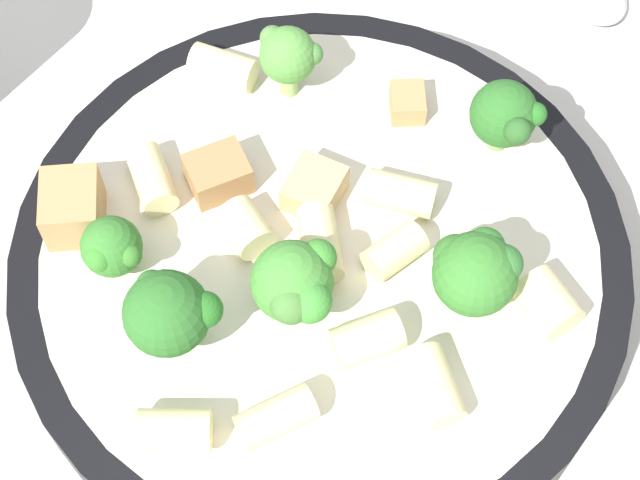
{
  "coord_description": "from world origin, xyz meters",
  "views": [
    {
      "loc": [
        -0.12,
        -0.16,
        0.4
      ],
      "look_at": [
        0.0,
        0.0,
        0.04
      ],
      "focal_mm": 60.0,
      "sensor_mm": 36.0,
      "label": 1
    }
  ],
  "objects_px": {
    "chicken_chunk_3": "(218,174)",
    "chicken_chunk_0": "(314,189)",
    "broccoli_floret_0": "(289,55)",
    "broccoli_floret_2": "(295,284)",
    "broccoli_floret_4": "(511,121)",
    "spoon": "(609,17)",
    "rigatoni_1": "(326,251)",
    "chicken_chunk_1": "(73,208)",
    "broccoli_floret_5": "(171,315)",
    "rigatoni_4": "(276,417)",
    "broccoli_floret_1": "(476,270)",
    "rigatoni_8": "(406,200)",
    "rigatoni_9": "(223,67)",
    "broccoli_floret_3": "(112,249)",
    "rigatoni_3": "(395,251)",
    "rigatoni_2": "(367,339)",
    "rigatoni_0": "(437,384)",
    "chicken_chunk_2": "(407,103)",
    "rigatoni_6": "(152,179)",
    "pasta_bowl": "(320,268)",
    "rigatoni_5": "(246,228)",
    "rigatoni_10": "(175,430)"
  },
  "relations": [
    {
      "from": "broccoli_floret_0",
      "to": "broccoli_floret_2",
      "type": "xyz_separation_m",
      "value": [
        -0.06,
        -0.09,
        -0.0
      ]
    },
    {
      "from": "broccoli_floret_3",
      "to": "spoon",
      "type": "bearing_deg",
      "value": -0.35
    },
    {
      "from": "rigatoni_0",
      "to": "rigatoni_10",
      "type": "height_order",
      "value": "same"
    },
    {
      "from": "broccoli_floret_1",
      "to": "chicken_chunk_3",
      "type": "height_order",
      "value": "broccoli_floret_1"
    },
    {
      "from": "broccoli_floret_2",
      "to": "rigatoni_4",
      "type": "height_order",
      "value": "broccoli_floret_2"
    },
    {
      "from": "chicken_chunk_3",
      "to": "broccoli_floret_1",
      "type": "bearing_deg",
      "value": -63.91
    },
    {
      "from": "rigatoni_2",
      "to": "chicken_chunk_0",
      "type": "xyz_separation_m",
      "value": [
        0.02,
        0.07,
        -0.0
      ]
    },
    {
      "from": "broccoli_floret_5",
      "to": "chicken_chunk_2",
      "type": "height_order",
      "value": "broccoli_floret_5"
    },
    {
      "from": "broccoli_floret_1",
      "to": "rigatoni_2",
      "type": "xyz_separation_m",
      "value": [
        -0.04,
        0.01,
        -0.02
      ]
    },
    {
      "from": "broccoli_floret_5",
      "to": "rigatoni_10",
      "type": "relative_size",
      "value": 1.58
    },
    {
      "from": "broccoli_floret_3",
      "to": "rigatoni_0",
      "type": "relative_size",
      "value": 0.99
    },
    {
      "from": "broccoli_floret_5",
      "to": "rigatoni_4",
      "type": "distance_m",
      "value": 0.05
    },
    {
      "from": "broccoli_floret_5",
      "to": "rigatoni_9",
      "type": "xyz_separation_m",
      "value": [
        0.08,
        0.1,
        -0.02
      ]
    },
    {
      "from": "broccoli_floret_0",
      "to": "rigatoni_9",
      "type": "relative_size",
      "value": 1.28
    },
    {
      "from": "broccoli_floret_4",
      "to": "spoon",
      "type": "bearing_deg",
      "value": 21.45
    },
    {
      "from": "rigatoni_8",
      "to": "rigatoni_10",
      "type": "distance_m",
      "value": 0.13
    },
    {
      "from": "broccoli_floret_5",
      "to": "rigatoni_9",
      "type": "relative_size",
      "value": 1.48
    },
    {
      "from": "broccoli_floret_2",
      "to": "chicken_chunk_2",
      "type": "xyz_separation_m",
      "value": [
        0.09,
        0.05,
        -0.01
      ]
    },
    {
      "from": "broccoli_floret_5",
      "to": "rigatoni_0",
      "type": "height_order",
      "value": "broccoli_floret_5"
    },
    {
      "from": "broccoli_floret_0",
      "to": "rigatoni_0",
      "type": "xyz_separation_m",
      "value": [
        -0.03,
        -0.14,
        -0.02
      ]
    },
    {
      "from": "broccoli_floret_3",
      "to": "rigatoni_3",
      "type": "relative_size",
      "value": 1.17
    },
    {
      "from": "broccoli_floret_3",
      "to": "spoon",
      "type": "relative_size",
      "value": 0.16
    },
    {
      "from": "rigatoni_3",
      "to": "rigatoni_8",
      "type": "bearing_deg",
      "value": 41.69
    },
    {
      "from": "broccoli_floret_0",
      "to": "rigatoni_6",
      "type": "xyz_separation_m",
      "value": [
        -0.07,
        -0.01,
        -0.02
      ]
    },
    {
      "from": "rigatoni_0",
      "to": "rigatoni_3",
      "type": "distance_m",
      "value": 0.06
    },
    {
      "from": "broccoli_floret_0",
      "to": "chicken_chunk_3",
      "type": "relative_size",
      "value": 1.51
    },
    {
      "from": "rigatoni_8",
      "to": "chicken_chunk_3",
      "type": "bearing_deg",
      "value": 135.62
    },
    {
      "from": "chicken_chunk_0",
      "to": "chicken_chunk_3",
      "type": "relative_size",
      "value": 0.97
    },
    {
      "from": "chicken_chunk_1",
      "to": "chicken_chunk_2",
      "type": "relative_size",
      "value": 1.57
    },
    {
      "from": "rigatoni_8",
      "to": "rigatoni_9",
      "type": "xyz_separation_m",
      "value": [
        -0.02,
        0.1,
        -0.0
      ]
    },
    {
      "from": "rigatoni_3",
      "to": "rigatoni_5",
      "type": "height_order",
      "value": "rigatoni_5"
    },
    {
      "from": "chicken_chunk_0",
      "to": "chicken_chunk_2",
      "type": "xyz_separation_m",
      "value": [
        0.06,
        0.01,
        -0.0
      ]
    },
    {
      "from": "broccoli_floret_0",
      "to": "broccoli_floret_2",
      "type": "bearing_deg",
      "value": -123.06
    },
    {
      "from": "chicken_chunk_1",
      "to": "rigatoni_4",
      "type": "bearing_deg",
      "value": -81.36
    },
    {
      "from": "pasta_bowl",
      "to": "rigatoni_1",
      "type": "distance_m",
      "value": 0.02
    },
    {
      "from": "broccoli_floret_2",
      "to": "chicken_chunk_1",
      "type": "xyz_separation_m",
      "value": [
        -0.05,
        0.08,
        -0.01
      ]
    },
    {
      "from": "rigatoni_1",
      "to": "rigatoni_9",
      "type": "bearing_deg",
      "value": 80.93
    },
    {
      "from": "rigatoni_6",
      "to": "spoon",
      "type": "height_order",
      "value": "rigatoni_6"
    },
    {
      "from": "chicken_chunk_3",
      "to": "rigatoni_5",
      "type": "bearing_deg",
      "value": -99.76
    },
    {
      "from": "rigatoni_6",
      "to": "broccoli_floret_5",
      "type": "bearing_deg",
      "value": -113.48
    },
    {
      "from": "chicken_chunk_3",
      "to": "chicken_chunk_0",
      "type": "bearing_deg",
      "value": -44.65
    },
    {
      "from": "rigatoni_2",
      "to": "rigatoni_1",
      "type": "bearing_deg",
      "value": 76.45
    },
    {
      "from": "broccoli_floret_0",
      "to": "spoon",
      "type": "relative_size",
      "value": 0.2
    },
    {
      "from": "chicken_chunk_0",
      "to": "rigatoni_0",
      "type": "bearing_deg",
      "value": -97.11
    },
    {
      "from": "rigatoni_1",
      "to": "chicken_chunk_0",
      "type": "xyz_separation_m",
      "value": [
        0.01,
        0.03,
        -0.0
      ]
    },
    {
      "from": "broccoli_floret_2",
      "to": "rigatoni_6",
      "type": "relative_size",
      "value": 1.29
    },
    {
      "from": "chicken_chunk_1",
      "to": "chicken_chunk_3",
      "type": "relative_size",
      "value": 1.12
    },
    {
      "from": "rigatoni_1",
      "to": "chicken_chunk_1",
      "type": "bearing_deg",
      "value": 134.85
    },
    {
      "from": "chicken_chunk_3",
      "to": "pasta_bowl",
      "type": "bearing_deg",
      "value": -73.0
    },
    {
      "from": "spoon",
      "to": "rigatoni_6",
      "type": "bearing_deg",
      "value": 173.87
    }
  ]
}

